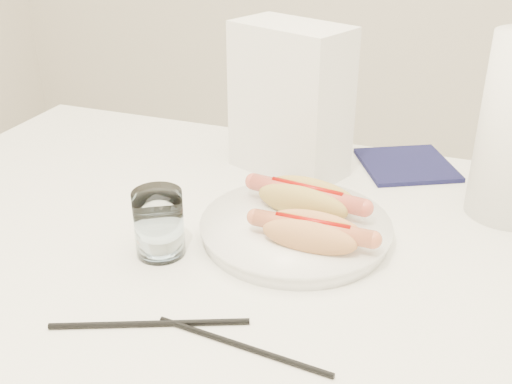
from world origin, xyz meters
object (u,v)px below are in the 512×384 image
(plate, at_px, (295,231))
(hotdog_right, at_px, (312,232))
(napkin_box, at_px, (290,101))
(table, at_px, (252,284))
(water_glass, at_px, (159,223))
(hotdog_left, at_px, (307,199))

(plate, height_order, hotdog_right, hotdog_right)
(napkin_box, bearing_deg, table, -62.04)
(plate, xyz_separation_m, napkin_box, (-0.08, 0.21, 0.11))
(table, relative_size, plate, 4.79)
(plate, height_order, water_glass, water_glass)
(water_glass, relative_size, napkin_box, 0.36)
(table, relative_size, water_glass, 13.51)
(table, xyz_separation_m, hotdog_right, (0.08, -0.00, 0.10))
(hotdog_left, relative_size, water_glass, 1.91)
(hotdog_left, relative_size, hotdog_right, 1.10)
(water_glass, distance_m, napkin_box, 0.32)
(plate, relative_size, water_glass, 2.82)
(plate, relative_size, napkin_box, 1.03)
(hotdog_left, height_order, napkin_box, napkin_box)
(table, relative_size, napkin_box, 4.93)
(table, height_order, water_glass, water_glass)
(table, xyz_separation_m, water_glass, (-0.11, -0.05, 0.10))
(table, relative_size, hotdog_right, 7.79)
(hotdog_right, bearing_deg, table, -179.71)
(hotdog_left, bearing_deg, plate, -88.14)
(hotdog_right, xyz_separation_m, napkin_box, (-0.11, 0.25, 0.08))
(hotdog_right, xyz_separation_m, water_glass, (-0.19, -0.05, 0.00))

